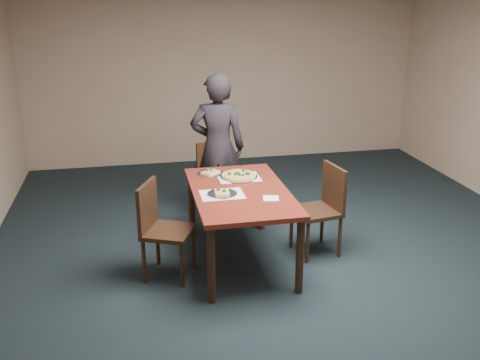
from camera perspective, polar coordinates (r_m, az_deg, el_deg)
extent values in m
plane|color=black|center=(5.00, 6.89, -11.07)|extent=(8.00, 8.00, 0.00)
plane|color=tan|center=(8.28, -1.57, 11.57)|extent=(6.00, 0.00, 6.00)
cube|color=#551811|center=(5.09, 0.00, -1.30)|extent=(0.90, 1.50, 0.04)
cylinder|color=black|center=(4.56, -3.08, -9.08)|extent=(0.07, 0.07, 0.70)
cylinder|color=black|center=(5.80, -5.17, -2.68)|extent=(0.07, 0.07, 0.70)
cylinder|color=black|center=(4.72, 6.41, -8.12)|extent=(0.07, 0.07, 0.70)
cylinder|color=black|center=(5.93, 2.34, -2.11)|extent=(0.07, 0.07, 0.70)
cube|color=black|center=(6.11, -2.09, -0.46)|extent=(0.51, 0.51, 0.04)
cylinder|color=black|center=(5.98, -2.93, -3.37)|extent=(0.04, 0.04, 0.43)
cylinder|color=black|center=(6.29, -4.24, -2.22)|extent=(0.04, 0.04, 0.43)
cylinder|color=black|center=(6.12, 0.17, -2.79)|extent=(0.04, 0.04, 0.43)
cylinder|color=black|center=(6.42, -1.26, -1.71)|extent=(0.04, 0.04, 0.43)
cube|color=black|center=(6.20, -2.84, 2.16)|extent=(0.42, 0.14, 0.44)
cube|color=black|center=(4.97, -7.66, -5.49)|extent=(0.55, 0.55, 0.04)
cylinder|color=black|center=(4.86, -6.21, -9.08)|extent=(0.04, 0.04, 0.43)
cylinder|color=black|center=(4.98, -10.20, -8.58)|extent=(0.04, 0.04, 0.43)
cylinder|color=black|center=(5.17, -4.98, -7.23)|extent=(0.04, 0.04, 0.43)
cylinder|color=black|center=(5.28, -8.76, -6.81)|extent=(0.04, 0.04, 0.43)
cube|color=black|center=(4.93, -9.87, -2.74)|extent=(0.20, 0.40, 0.44)
cube|color=black|center=(5.42, 8.13, -3.34)|extent=(0.48, 0.48, 0.04)
cylinder|color=black|center=(5.58, 5.50, -5.16)|extent=(0.04, 0.04, 0.43)
cylinder|color=black|center=(5.74, 8.75, -4.60)|extent=(0.04, 0.04, 0.43)
cylinder|color=black|center=(5.29, 7.21, -6.66)|extent=(0.04, 0.04, 0.43)
cylinder|color=black|center=(5.45, 10.58, -6.02)|extent=(0.04, 0.04, 0.43)
cube|color=black|center=(5.42, 10.01, -0.70)|extent=(0.10, 0.42, 0.44)
imported|color=black|center=(6.11, -2.39, 3.49)|extent=(0.69, 0.52, 1.71)
cube|color=white|center=(5.42, -0.12, 0.27)|extent=(0.42, 0.32, 0.00)
cube|color=white|center=(4.97, -1.92, -1.54)|extent=(0.40, 0.30, 0.00)
cylinder|color=silver|center=(5.41, -0.12, 0.34)|extent=(0.38, 0.38, 0.01)
cylinder|color=tan|center=(5.41, -0.12, 0.50)|extent=(0.34, 0.34, 0.02)
cylinder|color=#E3D576|center=(5.40, -0.12, 0.64)|extent=(0.31, 0.31, 0.01)
sphere|color=#173B12|center=(5.33, 0.32, 0.53)|extent=(0.03, 0.03, 0.03)
sphere|color=#173B12|center=(5.38, -0.37, 0.74)|extent=(0.04, 0.04, 0.04)
sphere|color=#173B12|center=(5.48, 0.39, 1.07)|extent=(0.04, 0.04, 0.04)
sphere|color=#173B12|center=(5.37, -1.12, 0.71)|extent=(0.04, 0.04, 0.04)
sphere|color=#173B12|center=(5.38, -0.16, 0.73)|extent=(0.04, 0.04, 0.04)
sphere|color=#173B12|center=(5.35, 0.34, 0.60)|extent=(0.03, 0.03, 0.03)
sphere|color=#173B12|center=(5.37, 0.80, 0.71)|extent=(0.04, 0.04, 0.04)
sphere|color=#173B12|center=(5.37, 0.88, 0.68)|extent=(0.04, 0.04, 0.04)
sphere|color=#173B12|center=(5.34, -0.03, 0.56)|extent=(0.03, 0.03, 0.03)
sphere|color=#173B12|center=(5.37, -0.46, 0.68)|extent=(0.03, 0.03, 0.03)
cylinder|color=silver|center=(4.97, -1.92, -1.48)|extent=(0.28, 0.28, 0.01)
cube|color=tan|center=(4.96, -1.92, -1.34)|extent=(0.14, 0.18, 0.02)
cube|color=#E3D576|center=(4.96, -1.92, -1.22)|extent=(0.11, 0.15, 0.01)
sphere|color=#173B12|center=(4.97, -2.33, -1.00)|extent=(0.03, 0.03, 0.03)
sphere|color=#173B12|center=(4.94, -1.68, -1.13)|extent=(0.03, 0.03, 0.03)
cylinder|color=silver|center=(5.54, -3.16, 0.72)|extent=(0.28, 0.28, 0.01)
cube|color=tan|center=(5.53, -3.16, 0.84)|extent=(0.21, 0.21, 0.02)
cube|color=#E3D576|center=(5.53, -3.16, 0.95)|extent=(0.17, 0.17, 0.01)
sphere|color=#173B12|center=(5.54, -3.55, 1.12)|extent=(0.03, 0.03, 0.03)
sphere|color=#173B12|center=(5.54, -3.08, 1.13)|extent=(0.03, 0.03, 0.03)
cube|color=white|center=(4.87, 3.32, -1.97)|extent=(0.17, 0.17, 0.01)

